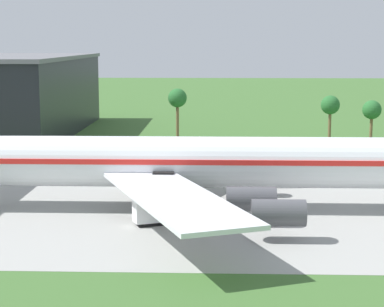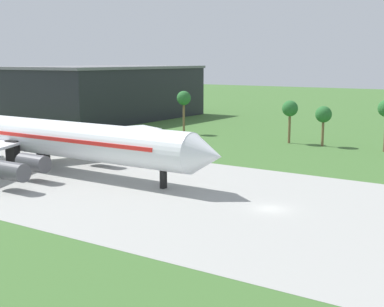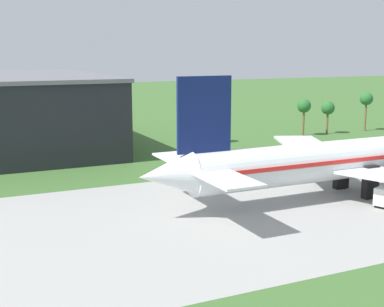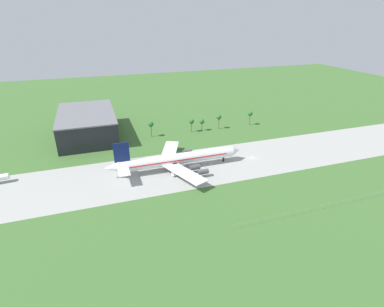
# 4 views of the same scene
# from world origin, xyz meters

# --- Properties ---
(jet_airliner) EXTENTS (75.46, 56.63, 18.97)m
(jet_airliner) POSITION_xyz_m (-45.77, 1.47, 5.66)
(jet_airliner) COLOR white
(jet_airliner) RESTS_ON ground_plane
(terminal_building) EXTENTS (36.72, 61.20, 16.83)m
(terminal_building) POSITION_xyz_m (-89.98, 68.39, 8.43)
(terminal_building) COLOR black
(terminal_building) RESTS_ON ground_plane
(palm_tree_row) EXTENTS (79.25, 3.60, 10.96)m
(palm_tree_row) POSITION_xyz_m (-10.72, 52.50, 8.23)
(palm_tree_row) COLOR brown
(palm_tree_row) RESTS_ON ground_plane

